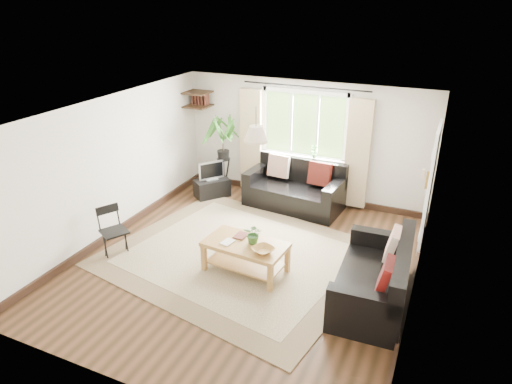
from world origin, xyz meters
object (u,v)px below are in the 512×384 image
at_px(folding_chair, 114,233).
at_px(palm_stand, 223,156).
at_px(sofa_right, 373,274).
at_px(tv_stand, 212,188).
at_px(coffee_table, 246,257).
at_px(sofa_back, 294,186).

bearing_deg(folding_chair, palm_stand, 20.74).
distance_m(sofa_right, tv_stand, 4.31).
bearing_deg(palm_stand, sofa_right, -34.77).
bearing_deg(tv_stand, coffee_table, -102.35).
height_order(palm_stand, folding_chair, palm_stand).
relative_size(palm_stand, folding_chair, 2.02).
relative_size(sofa_back, palm_stand, 1.14).
distance_m(coffee_table, folding_chair, 2.17).
bearing_deg(tv_stand, sofa_right, -81.95).
bearing_deg(sofa_back, tv_stand, -167.66).
height_order(coffee_table, tv_stand, coffee_table).
bearing_deg(sofa_right, palm_stand, -127.35).
bearing_deg(coffee_table, sofa_back, 92.45).
distance_m(tv_stand, palm_stand, 0.71).
xyz_separation_m(sofa_back, coffee_table, (0.11, -2.47, -0.19)).
height_order(coffee_table, palm_stand, palm_stand).
height_order(sofa_right, tv_stand, sofa_right).
height_order(sofa_back, sofa_right, sofa_back).
xyz_separation_m(coffee_table, palm_stand, (-1.71, 2.56, 0.56)).
distance_m(tv_stand, folding_chair, 2.68).
height_order(tv_stand, palm_stand, palm_stand).
bearing_deg(sofa_back, folding_chair, -119.80).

